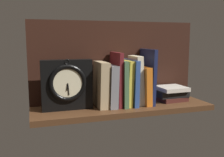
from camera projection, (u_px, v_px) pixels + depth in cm
name	position (u px, v px, depth cm)	size (l,w,h in cm)	color
ground_plane	(123.00, 108.00, 119.32)	(83.13, 23.39, 2.50)	#4C2D19
back_panel	(116.00, 62.00, 126.65)	(83.13, 1.20, 39.23)	black
book_tan_shortstories	(101.00, 84.00, 116.52)	(4.16, 14.42, 20.53)	tan
book_gray_chess	(110.00, 85.00, 117.89)	(3.60, 15.75, 19.08)	gray
book_maroon_dawkins	(116.00, 79.00, 118.38)	(1.79, 14.96, 24.65)	maroon
book_green_romantic	(121.00, 83.00, 119.34)	(2.10, 16.75, 20.95)	#476B44
book_yellow_seinlanguage	(126.00, 83.00, 120.11)	(2.37, 14.84, 20.88)	gold
book_blue_modern	(131.00, 82.00, 120.85)	(2.09, 16.88, 21.11)	#2D4C8E
book_cream_twain	(136.00, 80.00, 121.56)	(2.90, 12.13, 22.91)	beige
book_orange_pandolfini	(142.00, 85.00, 122.91)	(2.91, 16.29, 17.82)	orange
book_navy_bierce	(147.00, 76.00, 123.09)	(1.69, 16.27, 25.98)	#192147
framed_clock	(67.00, 84.00, 110.81)	(21.90, 6.34, 22.38)	black
book_stack_side	(171.00, 93.00, 128.94)	(15.20, 13.84, 7.19)	#471E19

